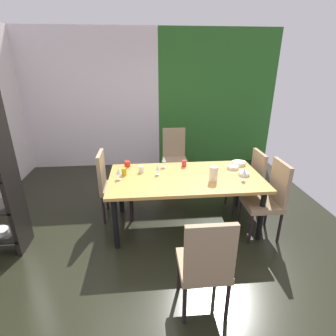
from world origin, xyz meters
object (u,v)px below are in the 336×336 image
chair_head_far (174,154)px  wine_glass_south (244,172)px  wine_glass_west (119,172)px  chair_right_near (269,197)px  wine_glass_right (158,168)px  serving_bowl_corner (239,163)px  serving_bowl_north (233,167)px  chair_head_near (206,263)px  cup_front (127,164)px  cup_near_shelf (124,172)px  chair_right_far (249,178)px  cup_near_window (141,169)px  serving_bowl_east (244,174)px  cup_left (184,163)px  wine_glass_center (164,160)px  pitcher_rear (214,174)px  chair_left_far (111,182)px  dining_table (185,181)px

chair_head_far → wine_glass_south: chair_head_far is taller
wine_glass_west → chair_right_near: bearing=-9.5°
wine_glass_right → serving_bowl_corner: 1.24m
serving_bowl_north → chair_right_near: bearing=-59.0°
chair_head_near → cup_front: 2.01m
chair_right_near → wine_glass_south: bearing=66.6°
chair_head_far → cup_near_shelf: size_ratio=10.47×
chair_right_far → cup_near_window: size_ratio=10.42×
serving_bowl_east → chair_head_near: bearing=-120.9°
cup_left → cup_near_shelf: size_ratio=0.95×
wine_glass_center → wine_glass_west: bearing=-148.8°
cup_front → serving_bowl_east: bearing=-16.3°
wine_glass_right → serving_bowl_east: bearing=-6.4°
wine_glass_center → cup_near_window: (-0.33, -0.17, -0.07)m
chair_head_far → pitcher_rear: bearing=101.2°
chair_right_far → serving_bowl_north: chair_right_far is taller
wine_glass_west → pitcher_rear: 1.22m
wine_glass_west → wine_glass_right: 0.52m
wine_glass_right → cup_front: 0.54m
chair_right_far → pitcher_rear: size_ratio=4.77×
cup_near_window → cup_near_shelf: cup_near_shelf is taller
chair_head_near → wine_glass_south: chair_head_near is taller
chair_right_far → chair_left_far: bearing=90.0°
chair_left_far → wine_glass_west: (0.16, -0.32, 0.30)m
serving_bowl_north → cup_left: size_ratio=1.73×
cup_near_window → cup_near_shelf: 0.24m
chair_head_near → wine_glass_right: 1.58m
chair_right_far → chair_head_near: chair_head_near is taller
serving_bowl_north → cup_near_window: cup_near_window is taller
chair_head_near → pitcher_rear: size_ratio=5.19×
chair_head_far → chair_right_near: bearing=120.3°
wine_glass_center → cup_front: size_ratio=1.83×
serving_bowl_north → cup_near_window: size_ratio=1.79×
chair_right_far → serving_bowl_north: size_ratio=5.82×
dining_table → wine_glass_south: 0.77m
wine_glass_south → serving_bowl_corner: (0.13, 0.54, -0.09)m
chair_head_far → serving_bowl_east: bearing=118.1°
chair_right_near → wine_glass_center: chair_right_near is taller
chair_right_near → cup_left: chair_right_near is taller
chair_left_far → cup_left: 1.09m
chair_left_far → wine_glass_south: bearing=74.0°
serving_bowl_corner → wine_glass_west: bearing=-168.4°
serving_bowl_east → cup_front: (-1.58, 0.46, 0.02)m
wine_glass_west → wine_glass_south: 1.61m
chair_head_near → wine_glass_right: size_ratio=7.51×
cup_left → wine_glass_right: bearing=-146.9°
cup_front → pitcher_rear: bearing=-28.3°
dining_table → cup_front: (-0.79, 0.43, 0.11)m
chair_right_near → wine_glass_south: 0.45m
wine_glass_south → cup_near_window: 1.37m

